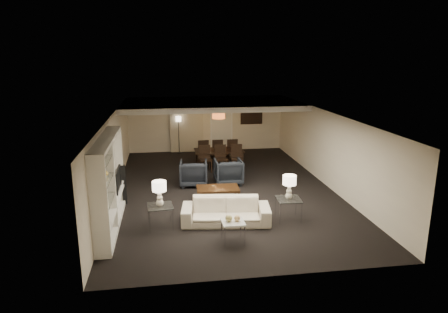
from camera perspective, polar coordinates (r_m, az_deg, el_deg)
name	(u,v)px	position (r m, az deg, el deg)	size (l,w,h in m)	color
floor	(224,188)	(13.31, 0.00, -4.59)	(11.00, 11.00, 0.00)	black
ceiling	(224,114)	(12.72, 0.00, 6.12)	(7.00, 11.00, 0.02)	silver
wall_back	(206,124)	(18.31, -2.56, 4.69)	(7.00, 0.02, 2.50)	beige
wall_front	(266,219)	(7.83, 6.05, -8.86)	(7.00, 0.02, 2.50)	beige
wall_left	(113,156)	(12.93, -15.53, 0.07)	(0.02, 11.00, 2.50)	beige
wall_right	(326,148)	(13.90, 14.42, 1.13)	(0.02, 11.00, 2.50)	beige
ceiling_soffit	(211,104)	(16.18, -1.85, 7.53)	(7.00, 4.00, 0.20)	silver
curtains	(187,126)	(18.17, -5.36, 4.40)	(1.50, 0.12, 2.40)	beige
door	(221,128)	(18.40, -0.37, 4.12)	(0.90, 0.05, 2.10)	silver
painting	(251,116)	(18.55, 3.94, 5.73)	(0.95, 0.04, 0.65)	#142D38
media_unit	(109,184)	(10.44, -16.09, -3.78)	(0.38, 3.40, 2.35)	white
pendant_light	(219,116)	(16.28, -0.79, 5.87)	(0.52, 0.52, 0.24)	#D8591E
sofa	(226,211)	(10.56, 0.26, -7.82)	(2.30, 0.90, 0.67)	beige
coffee_table	(218,195)	(12.08, -0.90, -5.47)	(1.26, 0.74, 0.45)	black
armchair_left	(194,173)	(13.57, -4.37, -2.37)	(0.91, 0.94, 0.86)	black
armchair_right	(228,172)	(13.70, 0.64, -2.16)	(0.91, 0.94, 0.86)	black
side_table_left	(160,216)	(10.47, -9.07, -8.46)	(0.63, 0.63, 0.59)	white
side_table_right	(288,209)	(10.95, 9.17, -7.43)	(0.63, 0.63, 0.59)	silver
table_lamp_left	(159,194)	(10.25, -9.20, -5.26)	(0.36, 0.36, 0.65)	#F3E5CD
table_lamp_right	(289,187)	(10.74, 9.30, -4.35)	(0.36, 0.36, 0.65)	beige
marble_table	(233,232)	(9.60, 1.28, -10.68)	(0.53, 0.53, 0.53)	silver
gold_gourd_a	(229,218)	(9.44, 0.69, -8.81)	(0.17, 0.17, 0.17)	tan
gold_gourd_b	(237,218)	(9.48, 1.90, -8.79)	(0.15, 0.15, 0.15)	#EEC07E
television	(114,179)	(11.22, -15.40, -3.19)	(0.13, 1.01, 0.58)	black
vase_blue	(103,200)	(9.47, -16.87, -5.96)	(0.15, 0.15, 0.16)	#24359E
vase_amber	(104,173)	(9.72, -16.73, -2.21)	(0.18, 0.18, 0.19)	gold
floor_speaker	(124,184)	(12.18, -14.12, -3.90)	(0.13, 0.13, 1.20)	black
dining_table	(219,158)	(15.79, -0.70, -0.27)	(1.90, 1.06, 0.67)	black
chair_nl	(206,159)	(15.06, -2.63, -0.38)	(0.46, 0.46, 0.99)	black
chair_nm	(221,159)	(15.13, -0.37, -0.29)	(0.46, 0.46, 0.99)	black
chair_nr	(237,158)	(15.22, 1.87, -0.21)	(0.46, 0.46, 0.99)	black
chair_fl	(202,151)	(16.31, -3.10, 0.77)	(0.46, 0.46, 0.99)	black
chair_fm	(217,151)	(16.38, -1.01, 0.85)	(0.46, 0.46, 0.99)	black
chair_fr	(231,150)	(16.47, 1.06, 0.92)	(0.46, 0.46, 0.99)	black
floor_lamp	(179,135)	(18.00, -6.48, 3.09)	(0.24, 0.24, 1.66)	black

